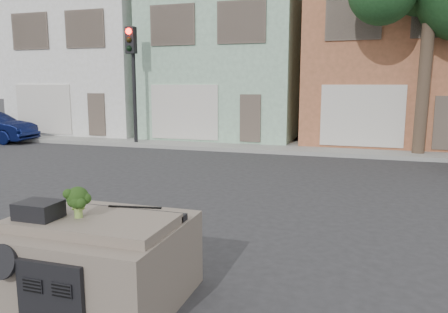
% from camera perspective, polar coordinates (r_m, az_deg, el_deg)
% --- Properties ---
extents(ground_plane, '(120.00, 120.00, 0.00)m').
position_cam_1_polar(ground_plane, '(8.43, -4.19, -9.12)').
color(ground_plane, '#303033').
rests_on(ground_plane, ground).
extents(sidewalk, '(40.00, 3.00, 0.15)m').
position_cam_1_polar(sidewalk, '(18.34, 8.10, 1.20)').
color(sidewalk, gray).
rests_on(sidewalk, ground).
extents(townhouse_white, '(7.20, 8.20, 7.55)m').
position_cam_1_polar(townhouse_white, '(26.02, -15.18, 11.55)').
color(townhouse_white, white).
rests_on(townhouse_white, ground).
extents(townhouse_mint, '(7.20, 8.20, 7.55)m').
position_cam_1_polar(townhouse_mint, '(22.88, 1.20, 12.21)').
color(townhouse_mint, '#9BC5A7').
rests_on(townhouse_mint, ground).
extents(townhouse_tan, '(7.20, 8.20, 7.55)m').
position_cam_1_polar(townhouse_tan, '(21.95, 20.74, 11.72)').
color(townhouse_tan, '#AA6341').
rests_on(townhouse_tan, ground).
extents(traffic_signal, '(0.40, 0.40, 5.10)m').
position_cam_1_polar(traffic_signal, '(19.39, -11.78, 8.88)').
color(traffic_signal, black).
rests_on(traffic_signal, ground).
extents(tree_near, '(4.40, 4.00, 8.50)m').
position_cam_1_polar(tree_near, '(17.39, 24.99, 13.78)').
color(tree_near, '#1A3F1D').
rests_on(tree_near, ground).
extents(car_dashboard, '(2.00, 1.80, 1.12)m').
position_cam_1_polar(car_dashboard, '(5.74, -15.76, -12.63)').
color(car_dashboard, '#74675B').
rests_on(car_dashboard, ground).
extents(instrument_hump, '(0.48, 0.38, 0.20)m').
position_cam_1_polar(instrument_hump, '(5.61, -23.04, -6.45)').
color(instrument_hump, black).
rests_on(instrument_hump, car_dashboard).
extents(wiper_arm, '(0.69, 0.15, 0.02)m').
position_cam_1_polar(wiper_arm, '(5.72, -11.56, -6.48)').
color(wiper_arm, black).
rests_on(wiper_arm, car_dashboard).
extents(broccoli, '(0.36, 0.36, 0.38)m').
position_cam_1_polar(broccoli, '(5.45, -18.55, -5.63)').
color(broccoli, '#1A330F').
rests_on(broccoli, car_dashboard).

